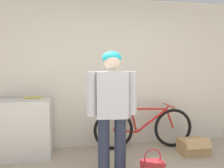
{
  "coord_description": "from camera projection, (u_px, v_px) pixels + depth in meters",
  "views": [
    {
      "loc": [
        -0.61,
        -1.51,
        1.44
      ],
      "look_at": [
        -0.14,
        1.18,
        1.21
      ],
      "focal_mm": 35.0,
      "sensor_mm": 36.0,
      "label": 1
    }
  ],
  "objects": [
    {
      "name": "bicycle",
      "position": [
        144.0,
        128.0,
        3.78
      ],
      "size": [
        1.75,
        0.46,
        0.75
      ],
      "rotation": [
        0.0,
        0.0,
        -0.04
      ],
      "color": "black",
      "rests_on": "ground_plane"
    },
    {
      "name": "side_shelf",
      "position": [
        23.0,
        128.0,
        3.42
      ],
      "size": [
        0.87,
        0.5,
        0.91
      ],
      "color": "beige",
      "rests_on": "ground_plane"
    },
    {
      "name": "person",
      "position": [
        112.0,
        104.0,
        2.77
      ],
      "size": [
        0.65,
        0.28,
        1.62
      ],
      "rotation": [
        0.0,
        0.0,
        -0.1
      ],
      "color": "#23283D",
      "rests_on": "ground_plane"
    },
    {
      "name": "wall_back",
      "position": [
        108.0,
        73.0,
        3.89
      ],
      "size": [
        8.0,
        0.07,
        2.6
      ],
      "color": "beige",
      "rests_on": "ground_plane"
    },
    {
      "name": "cardboard_box",
      "position": [
        193.0,
        146.0,
        3.57
      ],
      "size": [
        0.44,
        0.38,
        0.29
      ],
      "color": "tan",
      "rests_on": "ground_plane"
    },
    {
      "name": "banana",
      "position": [
        33.0,
        98.0,
        3.47
      ],
      "size": [
        0.32,
        0.09,
        0.04
      ],
      "color": "#EAD64C",
      "rests_on": "side_shelf"
    }
  ]
}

